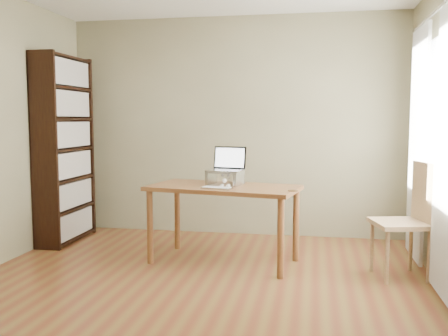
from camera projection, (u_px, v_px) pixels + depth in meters
room at (192, 131)px, 3.78m from camera, size 4.04×4.54×2.64m
bookshelf at (65, 149)px, 5.64m from camera, size 0.30×0.90×2.10m
curtains at (431, 145)px, 4.22m from camera, size 0.03×1.90×2.25m
desk at (224, 196)px, 4.81m from camera, size 1.52×0.96×0.75m
laptop_stand at (225, 176)px, 4.87m from camera, size 0.32×0.25×0.13m
laptop at (226, 165)px, 4.92m from camera, size 0.37×0.34×0.24m
keyboard at (217, 188)px, 4.59m from camera, size 0.29×0.17×0.02m
coaster at (293, 191)px, 4.45m from camera, size 0.09×0.09×0.01m
cat at (229, 178)px, 4.89m from camera, size 0.23×0.47×0.14m
chair at (410, 216)px, 4.33m from camera, size 0.54×0.54×1.02m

